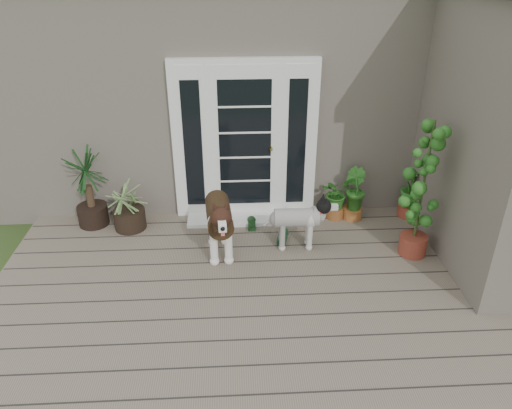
{
  "coord_description": "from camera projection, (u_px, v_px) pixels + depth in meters",
  "views": [
    {
      "loc": [
        -0.38,
        -3.49,
        3.5
      ],
      "look_at": [
        -0.1,
        1.75,
        0.7
      ],
      "focal_mm": 34.51,
      "sensor_mm": 36.0,
      "label": 1
    }
  ],
  "objects": [
    {
      "name": "herb_c",
      "position": [
        411.0,
        197.0,
        6.76
      ],
      "size": [
        0.5,
        0.5,
        0.58
      ],
      "primitive_type": "imported",
      "rotation": [
        0.0,
        0.0,
        4.21
      ],
      "color": "#1A4D16",
      "rests_on": "deck"
    },
    {
      "name": "brindle_dog",
      "position": [
        219.0,
        225.0,
        5.87
      ],
      "size": [
        0.49,
        0.99,
        0.8
      ],
      "primitive_type": null,
      "rotation": [
        0.0,
        0.0,
        3.22
      ],
      "color": "#402B17",
      "rests_on": "deck"
    },
    {
      "name": "house_main",
      "position": [
        253.0,
        77.0,
        8.11
      ],
      "size": [
        7.4,
        4.0,
        3.1
      ],
      "primitive_type": "cube",
      "color": "#665E54",
      "rests_on": "ground"
    },
    {
      "name": "sapling",
      "position": [
        423.0,
        189.0,
        5.64
      ],
      "size": [
        0.56,
        0.56,
        1.77
      ],
      "primitive_type": null,
      "rotation": [
        0.0,
        0.0,
        0.08
      ],
      "color": "#1B601C",
      "rests_on": "deck"
    },
    {
      "name": "deck",
      "position": [
        273.0,
        320.0,
        5.07
      ],
      "size": [
        6.2,
        4.6,
        0.12
      ],
      "primitive_type": "cube",
      "color": "#6B5B4C",
      "rests_on": "ground"
    },
    {
      "name": "white_dog",
      "position": [
        296.0,
        226.0,
        6.04
      ],
      "size": [
        0.74,
        0.33,
        0.61
      ],
      "primitive_type": null,
      "rotation": [
        0.0,
        0.0,
        -1.59
      ],
      "color": "beige",
      "rests_on": "deck"
    },
    {
      "name": "door_step",
      "position": [
        246.0,
        218.0,
        6.78
      ],
      "size": [
        1.6,
        0.4,
        0.05
      ],
      "primitive_type": "cube",
      "color": "white",
      "rests_on": "deck"
    },
    {
      "name": "door_unit",
      "position": [
        245.0,
        141.0,
        6.46
      ],
      "size": [
        1.9,
        0.14,
        2.15
      ],
      "primitive_type": "cube",
      "color": "white",
      "rests_on": "deck"
    },
    {
      "name": "spider_plant",
      "position": [
        128.0,
        204.0,
        6.43
      ],
      "size": [
        0.9,
        0.9,
        0.73
      ],
      "primitive_type": null,
      "rotation": [
        0.0,
        0.0,
        -0.38
      ],
      "color": "#778F58",
      "rests_on": "deck"
    },
    {
      "name": "yucca",
      "position": [
        88.0,
        188.0,
        6.44
      ],
      "size": [
        0.89,
        0.89,
        1.09
      ],
      "primitive_type": null,
      "rotation": [
        0.0,
        0.0,
        0.19
      ],
      "color": "black",
      "rests_on": "deck"
    },
    {
      "name": "herb_b",
      "position": [
        353.0,
        201.0,
        6.72
      ],
      "size": [
        0.45,
        0.45,
        0.52
      ],
      "primitive_type": "imported",
      "rotation": [
        0.0,
        0.0,
        1.96
      ],
      "color": "#1C5B1A",
      "rests_on": "deck"
    },
    {
      "name": "herb_a",
      "position": [
        336.0,
        201.0,
        6.73
      ],
      "size": [
        0.57,
        0.57,
        0.51
      ],
      "primitive_type": "imported",
      "rotation": [
        0.0,
        0.0,
        0.73
      ],
      "color": "#18551B",
      "rests_on": "deck"
    },
    {
      "name": "clog_left",
      "position": [
        252.0,
        224.0,
        6.6
      ],
      "size": [
        0.14,
        0.3,
        0.09
      ],
      "primitive_type": null,
      "rotation": [
        0.0,
        0.0,
        -0.02
      ],
      "color": "black",
      "rests_on": "deck"
    },
    {
      "name": "clog_right",
      "position": [
        283.0,
        237.0,
        6.3
      ],
      "size": [
        0.23,
        0.36,
        0.1
      ],
      "primitive_type": null,
      "rotation": [
        0.0,
        0.0,
        -0.23
      ],
      "color": "#15351D",
      "rests_on": "deck"
    }
  ]
}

